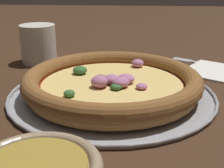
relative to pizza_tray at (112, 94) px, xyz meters
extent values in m
plane|color=#3D2616|center=(0.00, 0.00, 0.00)|extent=(3.00, 3.00, 0.00)
cylinder|color=#9E9EA3|center=(0.00, 0.00, 0.00)|extent=(0.35, 0.35, 0.01)
torus|color=#9E9EA3|center=(0.00, 0.00, 0.00)|extent=(0.35, 0.35, 0.01)
cylinder|color=tan|center=(0.00, 0.00, 0.01)|extent=(0.28, 0.28, 0.01)
torus|color=brown|center=(0.00, 0.00, 0.03)|extent=(0.30, 0.30, 0.03)
cylinder|color=#A32D19|center=(0.00, 0.00, 0.02)|extent=(0.25, 0.25, 0.00)
cylinder|color=#EAC670|center=(0.00, 0.00, 0.02)|extent=(0.24, 0.24, 0.00)
ellipsoid|color=#33602D|center=(-0.07, 0.06, 0.03)|extent=(0.02, 0.02, 0.01)
ellipsoid|color=#B26B93|center=(-0.02, 0.02, 0.03)|extent=(0.04, 0.04, 0.02)
ellipsoid|color=#8E7051|center=(0.00, 0.02, 0.03)|extent=(0.03, 0.03, 0.01)
ellipsoid|color=#B26B93|center=(-0.02, -0.02, 0.03)|extent=(0.03, 0.03, 0.02)
ellipsoid|color=#B26B93|center=(0.10, -0.04, 0.03)|extent=(0.03, 0.03, 0.02)
ellipsoid|color=#B26B93|center=(0.00, -0.02, 0.03)|extent=(0.04, 0.04, 0.01)
ellipsoid|color=#B26B93|center=(-0.01, 0.00, 0.03)|extent=(0.03, 0.03, 0.02)
ellipsoid|color=#B26B93|center=(-0.03, -0.05, 0.03)|extent=(0.03, 0.03, 0.01)
ellipsoid|color=#33602D|center=(0.04, 0.06, 0.03)|extent=(0.03, 0.03, 0.01)
ellipsoid|color=#33602D|center=(-0.03, -0.01, 0.03)|extent=(0.02, 0.02, 0.01)
torus|color=#9E8466|center=(-0.28, 0.05, 0.04)|extent=(0.12, 0.12, 0.01)
cylinder|color=olive|center=(-0.28, 0.05, 0.04)|extent=(0.09, 0.09, 0.00)
cylinder|color=silver|center=(0.20, 0.19, 0.04)|extent=(0.08, 0.08, 0.09)
cube|color=white|center=(0.15, -0.21, 0.00)|extent=(0.17, 0.16, 0.01)
cube|color=#B7B7BC|center=(0.20, -0.23, 0.00)|extent=(0.08, 0.13, 0.00)
cube|color=#B7B7BC|center=(0.24, -0.15, 0.00)|extent=(0.04, 0.05, 0.00)
camera|label=1|loc=(-0.50, -0.04, 0.20)|focal=50.00mm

